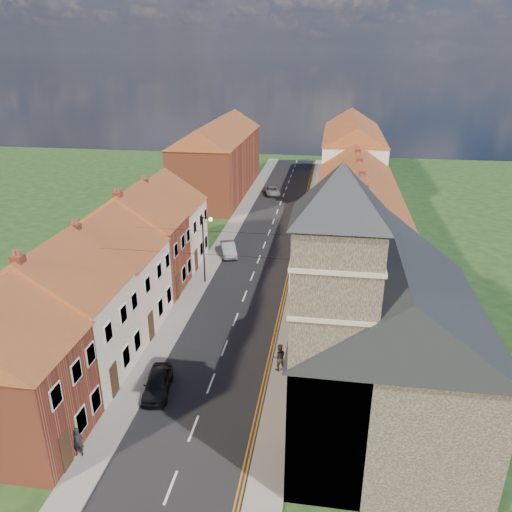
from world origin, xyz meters
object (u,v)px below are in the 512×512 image
(car_distant, at_px, (272,191))
(pedestrian_left, at_px, (78,442))
(car_near, at_px, (158,383))
(pedestrian_right, at_px, (279,357))
(lamppost, at_px, (204,246))
(car_mid, at_px, (228,249))
(church, at_px, (379,336))

(car_distant, distance_m, pedestrian_left, 50.94)
(car_near, bearing_deg, pedestrian_left, -120.23)
(pedestrian_left, bearing_deg, pedestrian_right, 31.84)
(lamppost, bearing_deg, pedestrian_left, -93.54)
(car_near, bearing_deg, pedestrian_right, 15.84)
(lamppost, bearing_deg, car_mid, 84.84)
(car_near, height_order, pedestrian_left, pedestrian_left)
(church, distance_m, lamppost, 21.38)
(car_mid, bearing_deg, car_near, -108.74)
(church, xyz_separation_m, pedestrian_right, (-5.37, 4.61, -4.84))
(pedestrian_left, bearing_deg, car_near, 56.61)
(church, relative_size, car_near, 4.15)
(pedestrian_left, bearing_deg, lamppost, 74.36)
(lamppost, distance_m, car_distant, 30.22)
(car_near, xyz_separation_m, pedestrian_right, (6.92, 3.19, 0.41))
(church, distance_m, pedestrian_right, 8.58)
(car_mid, xyz_separation_m, car_distant, (1.55, 23.22, -0.05))
(lamppost, xyz_separation_m, car_near, (0.88, -15.26, -2.91))
(car_mid, relative_size, pedestrian_left, 2.37)
(car_near, distance_m, pedestrian_left, 5.98)
(pedestrian_left, bearing_deg, church, 3.90)
(lamppost, relative_size, car_mid, 1.59)
(lamppost, height_order, pedestrian_right, lamppost)
(car_mid, bearing_deg, car_distant, 66.74)
(lamppost, relative_size, pedestrian_right, 3.27)
(pedestrian_left, xyz_separation_m, pedestrian_right, (9.09, 8.76, 0.12))
(lamppost, distance_m, car_near, 15.56)
(car_distant, relative_size, pedestrian_left, 2.57)
(pedestrian_right, bearing_deg, pedestrian_left, 30.31)
(car_distant, xyz_separation_m, pedestrian_right, (5.64, -42.06, 0.47))
(lamppost, xyz_separation_m, pedestrian_right, (7.80, -12.06, -2.50))
(church, height_order, car_distant, church)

